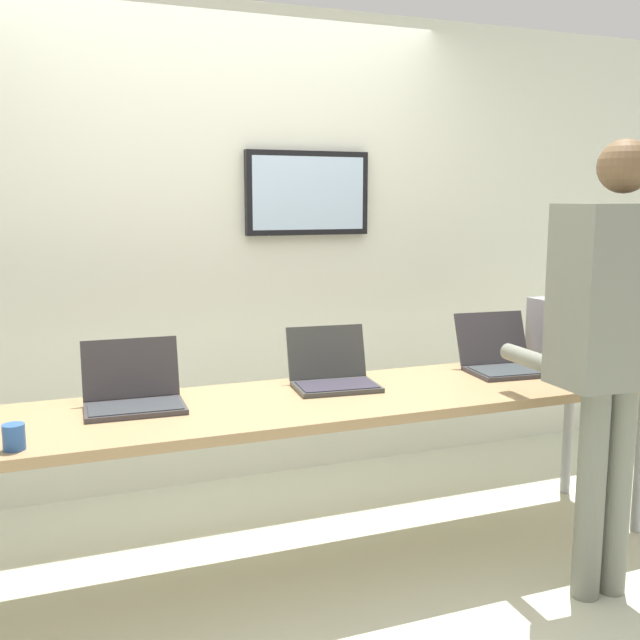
# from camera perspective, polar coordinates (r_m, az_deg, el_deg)

# --- Properties ---
(ground) EXTENTS (8.00, 8.00, 0.04)m
(ground) POSITION_cam_1_polar(r_m,az_deg,el_deg) (3.31, -2.38, -18.98)
(ground) COLOR beige
(back_wall) EXTENTS (8.00, 0.11, 2.56)m
(back_wall) POSITION_cam_1_polar(r_m,az_deg,el_deg) (4.01, -7.69, 5.47)
(back_wall) COLOR silver
(back_wall) RESTS_ON ground
(workbench) EXTENTS (3.49, 0.70, 0.74)m
(workbench) POSITION_cam_1_polar(r_m,az_deg,el_deg) (3.04, -2.47, -7.00)
(workbench) COLOR #997951
(workbench) RESTS_ON ground
(equipment_box) EXTENTS (0.33, 0.35, 0.32)m
(equipment_box) POSITION_cam_1_polar(r_m,az_deg,el_deg) (3.83, 19.10, -0.91)
(equipment_box) COLOR gray
(equipment_box) RESTS_ON workbench
(laptop_station_1) EXTENTS (0.39, 0.32, 0.25)m
(laptop_station_1) POSITION_cam_1_polar(r_m,az_deg,el_deg) (2.99, -14.23, -5.46)
(laptop_station_1) COLOR #3B3739
(laptop_station_1) RESTS_ON workbench
(laptop_station_2) EXTENTS (0.38, 0.34, 0.25)m
(laptop_station_2) POSITION_cam_1_polar(r_m,az_deg,el_deg) (3.23, 0.97, -4.13)
(laptop_station_2) COLOR #3B3C3A
(laptop_station_2) RESTS_ON workbench
(laptop_station_3) EXTENTS (0.39, 0.39, 0.26)m
(laptop_station_3) POSITION_cam_1_polar(r_m,az_deg,el_deg) (3.62, 13.91, -2.89)
(laptop_station_3) COLOR #383538
(laptop_station_3) RESTS_ON workbench
(person) EXTENTS (0.45, 0.60, 1.76)m
(person) POSITION_cam_1_polar(r_m,az_deg,el_deg) (2.98, 21.69, -0.53)
(person) COLOR slate
(person) RESTS_ON ground
(coffee_mug) EXTENTS (0.07, 0.07, 0.09)m
(coffee_mug) POSITION_cam_1_polar(r_m,az_deg,el_deg) (2.62, -22.59, -8.35)
(coffee_mug) COLOR #2A5395
(coffee_mug) RESTS_ON workbench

